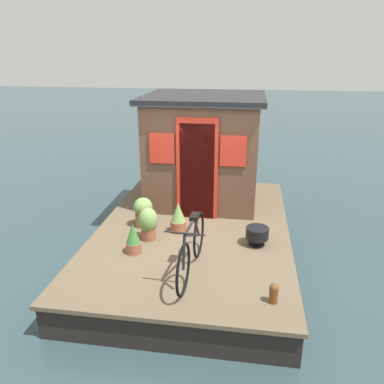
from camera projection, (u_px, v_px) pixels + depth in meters
The scene contains 10 objects.
ground_plane at pixel (194, 253), 6.73m from camera, with size 60.00×60.00×0.00m, color #2D4247.
houseboat_deck at pixel (194, 240), 6.64m from camera, with size 4.92×3.19×0.52m.
houseboat_cabin at pixel (204, 148), 7.44m from camera, with size 2.13×2.24×2.06m.
bicycle at pixel (192, 248), 5.06m from camera, with size 1.62×0.50×0.80m.
potted_plant_basil at pixel (178, 218), 6.28m from camera, with size 0.26×0.26×0.52m.
potted_plant_succulent at pixel (133, 239), 5.63m from camera, with size 0.23×0.23×0.47m.
potted_plant_lavender at pixel (143, 211), 6.48m from camera, with size 0.33×0.33×0.51m.
potted_plant_geranium at pixel (148, 223), 6.01m from camera, with size 0.31×0.31×0.53m.
charcoal_grill at pixel (257, 234), 5.86m from camera, with size 0.35×0.35×0.29m.
mooring_bollard at pixel (274, 292), 4.53m from camera, with size 0.11×0.11×0.26m.
Camera 1 is at (-5.87, -0.87, 3.35)m, focal length 35.74 mm.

